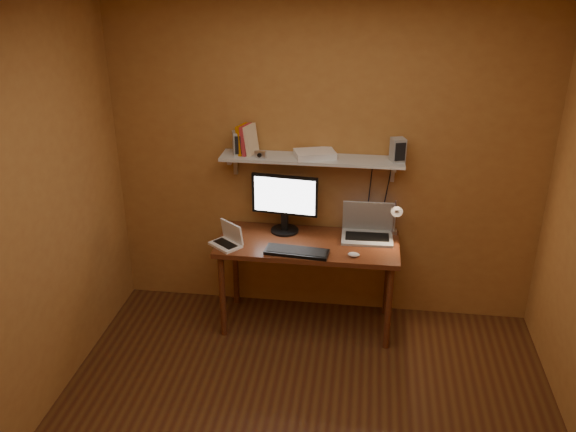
# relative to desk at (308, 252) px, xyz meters

# --- Properties ---
(room) EXTENTS (3.44, 3.24, 2.64)m
(room) POSITION_rel_desk_xyz_m (0.09, -1.28, 0.64)
(room) COLOR #502F14
(room) RESTS_ON ground
(desk) EXTENTS (1.40, 0.60, 0.75)m
(desk) POSITION_rel_desk_xyz_m (0.00, 0.00, 0.00)
(desk) COLOR brown
(desk) RESTS_ON ground
(wall_shelf) EXTENTS (1.40, 0.25, 0.21)m
(wall_shelf) POSITION_rel_desk_xyz_m (0.00, 0.19, 0.69)
(wall_shelf) COLOR silver
(wall_shelf) RESTS_ON room
(monitor) EXTENTS (0.53, 0.25, 0.48)m
(monitor) POSITION_rel_desk_xyz_m (-0.21, 0.16, 0.35)
(monitor) COLOR black
(monitor) RESTS_ON desk
(laptop) EXTENTS (0.40, 0.29, 0.29)m
(laptop) POSITION_rel_desk_xyz_m (0.45, 0.16, 0.16)
(laptop) COLOR #989CA0
(laptop) RESTS_ON desk
(netbook) EXTENTS (0.29, 0.28, 0.18)m
(netbook) POSITION_rel_desk_xyz_m (-0.60, -0.13, 0.14)
(netbook) COLOR white
(netbook) RESTS_ON desk
(keyboard) EXTENTS (0.49, 0.20, 0.03)m
(keyboard) POSITION_rel_desk_xyz_m (-0.06, -0.20, 0.10)
(keyboard) COLOR black
(keyboard) RESTS_ON desk
(mouse) EXTENTS (0.10, 0.07, 0.03)m
(mouse) POSITION_rel_desk_xyz_m (0.36, -0.19, 0.10)
(mouse) COLOR white
(mouse) RESTS_ON desk
(desk_lamp) EXTENTS (0.09, 0.23, 0.38)m
(desk_lamp) POSITION_rel_desk_xyz_m (0.66, 0.13, 0.29)
(desk_lamp) COLOR silver
(desk_lamp) RESTS_ON desk
(speaker_left) EXTENTS (0.13, 0.13, 0.18)m
(speaker_left) POSITION_rel_desk_xyz_m (-0.56, 0.19, 0.80)
(speaker_left) COLOR #989CA0
(speaker_left) RESTS_ON wall_shelf
(speaker_right) EXTENTS (0.12, 0.12, 0.18)m
(speaker_right) POSITION_rel_desk_xyz_m (0.64, 0.19, 0.80)
(speaker_right) COLOR #989CA0
(speaker_right) RESTS_ON wall_shelf
(books) EXTENTS (0.16, 0.17, 0.23)m
(books) POSITION_rel_desk_xyz_m (-0.50, 0.21, 0.82)
(books) COLOR #B96405
(books) RESTS_ON wall_shelf
(shelf_camera) EXTENTS (0.09, 0.06, 0.05)m
(shelf_camera) POSITION_rel_desk_xyz_m (-0.38, 0.12, 0.74)
(shelf_camera) COLOR silver
(shelf_camera) RESTS_ON wall_shelf
(router) EXTENTS (0.35, 0.28, 0.05)m
(router) POSITION_rel_desk_xyz_m (0.02, 0.20, 0.74)
(router) COLOR white
(router) RESTS_ON wall_shelf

